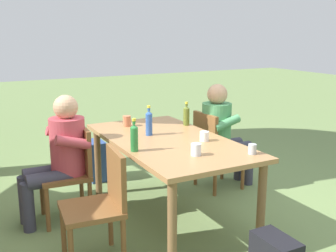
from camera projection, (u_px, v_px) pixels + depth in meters
The scene contains 15 objects.
ground_plane at pixel (168, 217), 3.88m from camera, with size 24.00×24.00×0.00m, color #6B844C.
dining_table at pixel (168, 148), 3.72m from camera, with size 1.84×0.97×0.77m.
chair_far_right at pixel (73, 168), 3.76m from camera, with size 0.47×0.47×0.87m.
chair_near_right at pixel (214, 146), 4.48m from camera, with size 0.45×0.45×0.87m.
chair_far_left at pixel (102, 201), 3.05m from camera, with size 0.48×0.48×0.87m.
person_in_white_shirt at pixel (60, 153), 3.68m from camera, with size 0.47×0.62×1.18m.
person_in_plaid_shirt at pixel (222, 131), 4.49m from camera, with size 0.47×0.62×1.18m.
bottle_green at pixel (134, 137), 3.30m from camera, with size 0.06×0.06×0.28m.
bottle_blue at pixel (149, 122), 3.81m from camera, with size 0.06×0.06×0.29m.
bottle_olive at pixel (186, 115), 4.22m from camera, with size 0.06×0.06×0.25m.
cup_terracotta at pixel (127, 121), 4.18m from camera, with size 0.08×0.08×0.11m, color #BC6B47.
cup_white at pixel (204, 136), 3.62m from camera, with size 0.08×0.08×0.09m, color white.
cup_glass at pixel (196, 150), 3.20m from camera, with size 0.08×0.08×0.10m, color silver.
cup_steel at pixel (252, 149), 3.24m from camera, with size 0.07×0.07×0.08m, color #B2B7BC.
backpack_by_near_side at pixel (97, 161), 4.82m from camera, with size 0.30×0.25×0.47m.
Camera 1 is at (-3.17, 1.66, 1.73)m, focal length 43.39 mm.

